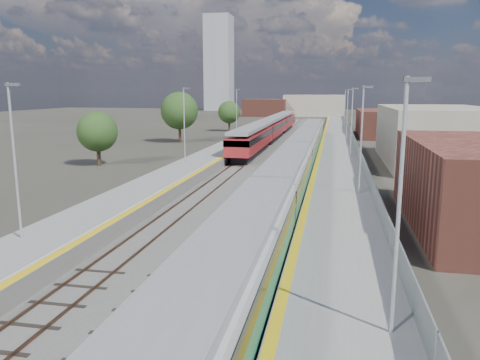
% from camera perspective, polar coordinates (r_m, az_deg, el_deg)
% --- Properties ---
extents(ground, '(320.00, 320.00, 0.00)m').
position_cam_1_polar(ground, '(62.25, 6.93, 3.17)').
color(ground, '#47443A').
rests_on(ground, ground).
extents(ballast_bed, '(10.50, 155.00, 0.06)m').
position_cam_1_polar(ballast_bed, '(64.92, 5.12, 3.55)').
color(ballast_bed, '#565451').
rests_on(ballast_bed, ground).
extents(tracks, '(8.96, 160.00, 0.17)m').
position_cam_1_polar(tracks, '(66.50, 5.79, 3.77)').
color(tracks, '#4C3323').
rests_on(tracks, ground).
extents(platform_right, '(4.70, 155.00, 8.52)m').
position_cam_1_polar(platform_right, '(64.48, 11.81, 3.77)').
color(platform_right, slate).
rests_on(platform_right, ground).
extents(platform_left, '(4.30, 155.00, 8.52)m').
position_cam_1_polar(platform_left, '(65.93, -0.77, 4.13)').
color(platform_left, slate).
rests_on(platform_left, ground).
extents(buildings, '(72.00, 185.50, 40.00)m').
position_cam_1_polar(buildings, '(151.88, 2.76, 11.70)').
color(buildings, brown).
rests_on(buildings, ground).
extents(green_train, '(2.70, 75.26, 2.97)m').
position_cam_1_polar(green_train, '(43.74, 7.05, 2.75)').
color(green_train, black).
rests_on(green_train, ground).
extents(red_train, '(2.89, 58.63, 3.65)m').
position_cam_1_polar(red_train, '(79.01, 3.92, 6.39)').
color(red_train, black).
rests_on(red_train, ground).
extents(tree_a, '(4.41, 4.41, 5.97)m').
position_cam_1_polar(tree_a, '(53.95, -16.99, 5.65)').
color(tree_a, '#382619').
rests_on(tree_a, ground).
extents(tree_b, '(5.96, 5.96, 8.08)m').
position_cam_1_polar(tree_b, '(76.00, -7.40, 8.37)').
color(tree_b, '#382619').
rests_on(tree_b, ground).
extents(tree_c, '(4.58, 4.58, 6.21)m').
position_cam_1_polar(tree_c, '(97.32, -1.34, 8.26)').
color(tree_c, '#382619').
rests_on(tree_c, ground).
extents(tree_d, '(4.56, 4.56, 6.17)m').
position_cam_1_polar(tree_d, '(82.03, 21.98, 7.01)').
color(tree_d, '#382619').
rests_on(tree_d, ground).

